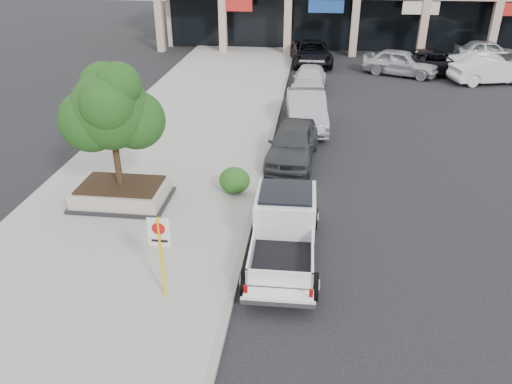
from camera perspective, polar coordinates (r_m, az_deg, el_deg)
ground at (r=14.89m, az=4.52°, el=-6.93°), size 120.00×120.00×0.00m
sidewalk at (r=20.92m, az=-9.87°, el=3.62°), size 8.00×52.00×0.15m
curb at (r=20.19m, az=0.98°, el=3.14°), size 0.20×52.00×0.15m
planter at (r=17.69m, az=-15.10°, el=-0.13°), size 3.20×2.20×0.68m
planter_tree at (r=16.67m, az=-15.71°, el=9.07°), size 2.90×2.55×4.00m
no_parking_sign at (r=12.37m, az=-10.84°, el=-6.20°), size 0.55×0.09×2.30m
hedge at (r=17.68m, az=-2.47°, el=1.36°), size 1.10×0.99×0.93m
pickup_truck at (r=14.22m, az=3.18°, el=-4.66°), size 2.07×5.35×1.67m
curb_car_a at (r=20.49m, az=4.22°, el=5.59°), size 2.20×4.73×1.57m
curb_car_b at (r=24.45m, az=5.78°, el=9.33°), size 2.24×5.21×1.67m
curb_car_c at (r=30.61m, az=6.12°, el=12.71°), size 2.03×4.67×1.34m
curb_car_d at (r=37.06m, az=6.30°, el=15.51°), size 3.33×6.08×1.61m
lot_car_a at (r=35.21m, az=16.21°, el=14.03°), size 5.28×3.70×1.67m
lot_car_b at (r=36.20m, az=24.85°, el=12.94°), size 5.21×3.07×1.62m
lot_car_d at (r=36.07m, az=19.95°, el=13.74°), size 5.81×2.77×1.60m
lot_car_e at (r=41.25m, az=24.97°, el=14.41°), size 4.67×1.95×1.58m
lot_car_f at (r=35.11m, az=25.21°, el=12.47°), size 5.19×2.93×1.62m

